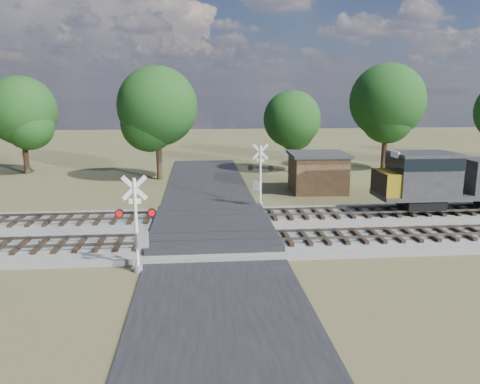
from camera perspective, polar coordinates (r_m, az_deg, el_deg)
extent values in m
plane|color=#4A4F2A|center=(27.29, -3.34, -5.33)|extent=(160.00, 160.00, 0.00)
cube|color=gray|center=(29.74, 16.31, -4.03)|extent=(140.00, 10.00, 0.30)
cube|color=black|center=(27.28, -3.34, -5.25)|extent=(7.00, 60.00, 0.08)
cube|color=#262628|center=(27.67, -3.38, -4.40)|extent=(7.00, 9.00, 0.62)
cube|color=black|center=(25.41, 1.35, -5.72)|extent=(44.00, 2.60, 0.18)
cube|color=#524E46|center=(26.80, 18.85, -5.07)|extent=(140.00, 0.08, 0.15)
cube|color=#524E46|center=(28.05, 17.67, -4.22)|extent=(140.00, 0.08, 0.15)
cube|color=black|center=(30.18, 0.26, -2.83)|extent=(44.00, 2.60, 0.18)
cube|color=#524E46|center=(31.24, 15.17, -2.43)|extent=(140.00, 0.08, 0.15)
cube|color=#524E46|center=(32.55, 14.30, -1.80)|extent=(140.00, 0.08, 0.15)
cylinder|color=silver|center=(21.77, -12.53, -4.07)|extent=(0.15, 0.15, 4.42)
cylinder|color=gray|center=(22.41, -12.29, -9.10)|extent=(0.40, 0.40, 0.33)
cube|color=silver|center=(21.35, -12.75, 0.50)|extent=(1.16, 0.06, 1.16)
cube|color=silver|center=(21.35, -12.75, 0.50)|extent=(1.16, 0.06, 1.16)
cube|color=silver|center=(21.48, -12.67, -1.09)|extent=(0.55, 0.04, 0.24)
cube|color=black|center=(21.61, -12.61, -2.52)|extent=(1.77, 0.10, 0.07)
cylinder|color=red|center=(21.70, -14.49, -2.55)|extent=(0.40, 0.12, 0.40)
cylinder|color=red|center=(21.54, -10.71, -2.48)|extent=(0.40, 0.12, 0.40)
cube|color=gray|center=(21.93, -11.73, -5.72)|extent=(0.50, 0.34, 0.72)
cylinder|color=silver|center=(33.63, 2.50, 1.92)|extent=(0.16, 0.16, 4.46)
cylinder|color=gray|center=(34.06, 2.47, -1.49)|extent=(0.40, 0.40, 0.33)
cube|color=silver|center=(33.36, 2.53, 4.94)|extent=(1.15, 0.27, 1.17)
cube|color=silver|center=(33.36, 2.53, 4.94)|extent=(1.15, 0.27, 1.17)
cube|color=silver|center=(33.44, 2.52, 3.90)|extent=(0.55, 0.14, 0.25)
cube|color=black|center=(33.53, 2.51, 2.95)|extent=(1.76, 0.40, 0.07)
cylinder|color=red|center=(33.50, 3.75, 2.93)|extent=(0.42, 0.19, 0.40)
cylinder|color=red|center=(33.58, 1.28, 2.98)|extent=(0.42, 0.19, 0.40)
cube|color=gray|center=(33.77, 2.02, 0.81)|extent=(0.56, 0.42, 0.72)
cube|color=#40291B|center=(39.62, 9.45, 2.25)|extent=(4.46, 4.46, 3.01)
cube|color=#2C2C2E|center=(39.38, 9.53, 4.56)|extent=(4.91, 4.91, 0.21)
cylinder|color=black|center=(52.19, -24.72, 4.69)|extent=(0.56, 0.56, 4.88)
sphere|color=#163A12|center=(51.90, -25.10, 8.97)|extent=(6.83, 6.83, 6.83)
cylinder|color=black|center=(44.94, -9.86, 4.86)|extent=(0.56, 0.56, 5.29)
sphere|color=#163A12|center=(44.62, -10.05, 10.26)|extent=(7.41, 7.41, 7.41)
cylinder|color=black|center=(49.05, 6.26, 4.92)|extent=(0.56, 0.56, 4.19)
sphere|color=#163A12|center=(48.75, 6.35, 8.83)|extent=(5.87, 5.87, 5.87)
cylinder|color=black|center=(52.40, 17.22, 5.67)|extent=(0.56, 0.56, 5.58)
sphere|color=#163A12|center=(52.14, 17.53, 10.55)|extent=(7.81, 7.81, 7.81)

